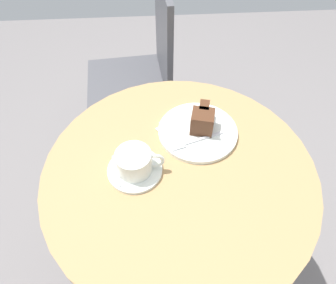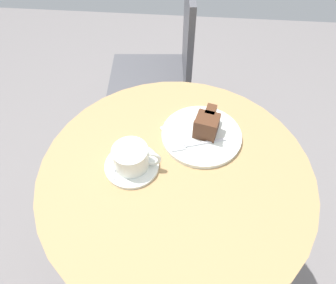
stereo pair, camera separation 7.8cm
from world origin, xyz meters
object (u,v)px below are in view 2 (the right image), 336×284
(cake_plate, at_px, (201,135))
(fork, at_px, (192,145))
(saucer, at_px, (132,166))
(teaspoon, at_px, (115,159))
(coffee_cup, at_px, (131,157))
(cake_slice, at_px, (207,124))
(napkin, at_px, (197,133))
(cafe_chair, at_px, (167,65))

(cake_plate, xyz_separation_m, fork, (-0.03, -0.04, 0.01))
(saucer, xyz_separation_m, teaspoon, (-0.05, 0.02, 0.01))
(coffee_cup, distance_m, fork, 0.17)
(coffee_cup, xyz_separation_m, cake_slice, (0.19, 0.13, 0.00))
(teaspoon, height_order, napkin, teaspoon)
(saucer, bearing_deg, cake_slice, 34.96)
(teaspoon, relative_size, cake_slice, 1.01)
(cake_plate, height_order, cake_slice, cake_slice)
(saucer, bearing_deg, teaspoon, 160.28)
(saucer, height_order, cake_plate, cake_plate)
(napkin, height_order, cafe_chair, cafe_chair)
(cake_slice, bearing_deg, cafe_chair, 105.82)
(coffee_cup, height_order, napkin, coffee_cup)
(cake_slice, relative_size, napkin, 0.46)
(teaspoon, height_order, cake_slice, cake_slice)
(saucer, relative_size, coffee_cup, 1.16)
(saucer, height_order, napkin, saucer)
(coffee_cup, distance_m, teaspoon, 0.06)
(coffee_cup, bearing_deg, fork, 26.66)
(coffee_cup, bearing_deg, teaspoon, 163.92)
(fork, xyz_separation_m, cafe_chair, (-0.13, 0.63, -0.21))
(coffee_cup, bearing_deg, napkin, 39.16)
(napkin, bearing_deg, saucer, -140.69)
(coffee_cup, bearing_deg, cake_slice, 34.76)
(saucer, xyz_separation_m, cake_plate, (0.18, 0.12, 0.00))
(teaspoon, height_order, cafe_chair, cafe_chair)
(fork, height_order, cafe_chair, cafe_chair)
(cake_slice, bearing_deg, coffee_cup, -145.24)
(teaspoon, height_order, fork, fork)
(cake_slice, relative_size, fork, 0.65)
(cake_slice, bearing_deg, napkin, 176.81)
(coffee_cup, distance_m, cake_plate, 0.22)
(teaspoon, height_order, cake_plate, teaspoon)
(teaspoon, relative_size, cake_plate, 0.45)
(saucer, relative_size, teaspoon, 1.41)
(teaspoon, xyz_separation_m, cafe_chair, (0.07, 0.69, -0.21))
(fork, bearing_deg, coffee_cup, 9.09)
(teaspoon, relative_size, napkin, 0.46)
(cake_slice, xyz_separation_m, fork, (-0.04, -0.06, -0.03))
(cafe_chair, bearing_deg, fork, 6.24)
(coffee_cup, bearing_deg, cafe_chair, 87.98)
(coffee_cup, xyz_separation_m, cafe_chair, (0.03, 0.71, -0.23))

